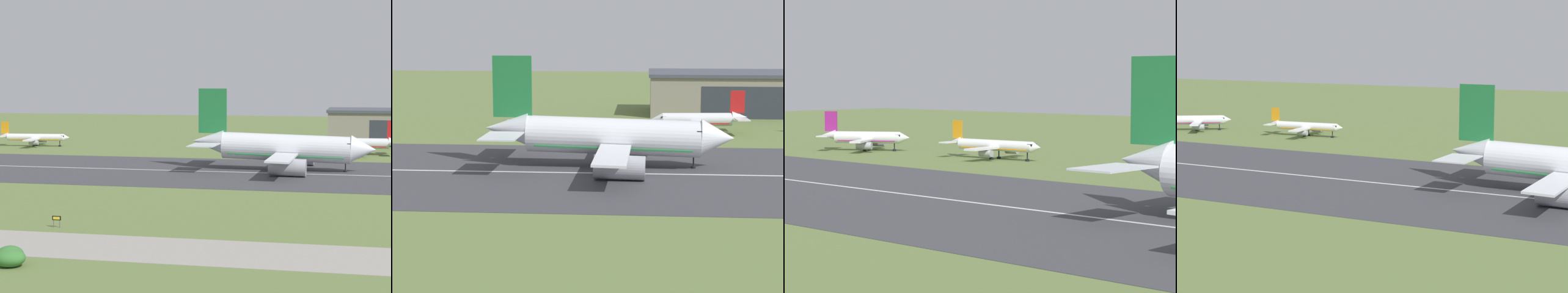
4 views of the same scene
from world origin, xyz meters
TOP-DOWN VIEW (x-y plane):
  - runway_strip at (0.00, 112.91)m, footprint 384.98×55.00m
  - runway_centreline at (0.00, 112.91)m, footprint 346.48×0.70m
  - airplane_landing at (35.58, 118.67)m, footprint 43.50×44.55m
  - airplane_parked_west at (-48.41, 164.96)m, footprint 23.00×18.77m
  - airplane_parked_east at (-85.03, 161.67)m, footprint 20.91×19.78m

SIDE VIEW (x-z plane):
  - runway_strip at x=0.00m, z-range 0.00..0.06m
  - runway_centreline at x=0.00m, z-range 0.06..0.07m
  - airplane_parked_west at x=-48.41m, z-range -1.09..6.68m
  - airplane_parked_east at x=-85.03m, z-range -1.53..7.53m
  - airplane_landing at x=35.58m, z-range -4.43..14.87m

